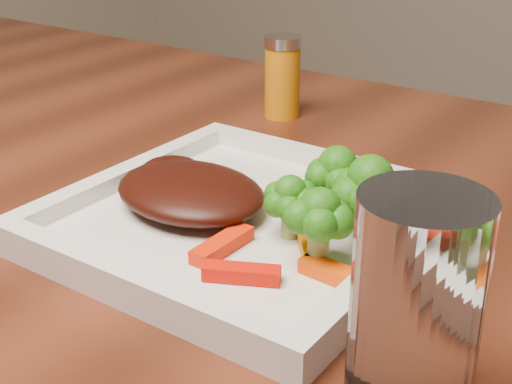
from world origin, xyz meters
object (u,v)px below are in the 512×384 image
Objects in this scene: drinking_glass at (416,306)px; spice_shaker at (282,77)px; plate at (245,225)px; steak at (190,192)px.

spice_shaker is at bearing 130.98° from drinking_glass.
plate is 0.29m from spice_shaker.
spice_shaker is (-0.13, 0.26, 0.04)m from plate.
steak reaches higher than plate.
spice_shaker reaches higher than plate.
drinking_glass is at bearing -23.01° from steak.
steak is 1.41× the size of spice_shaker.
drinking_glass reaches higher than spice_shaker.
steak is (-0.05, -0.01, 0.02)m from plate.
plate is at bearing 149.44° from drinking_glass.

